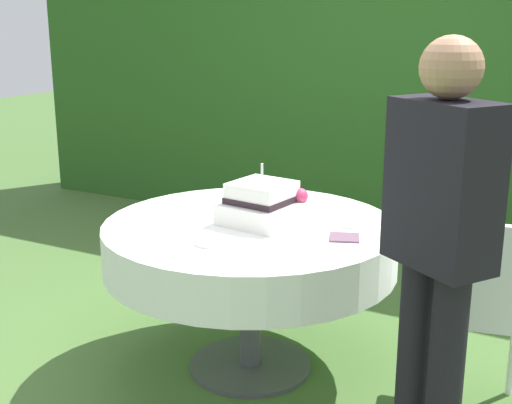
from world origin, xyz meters
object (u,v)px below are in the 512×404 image
(serving_plate_left, at_px, (354,224))
(serving_plate_far, at_px, (211,243))
(napkin_stack, at_px, (344,237))
(wedding_cake, at_px, (263,204))
(garden_chair, at_px, (483,300))
(standing_person, at_px, (438,242))
(serving_plate_near, at_px, (286,194))
(cake_table, at_px, (250,246))

(serving_plate_left, bearing_deg, serving_plate_far, -128.85)
(napkin_stack, bearing_deg, wedding_cake, 175.03)
(garden_chair, distance_m, standing_person, 0.66)
(wedding_cake, relative_size, serving_plate_left, 2.59)
(napkin_stack, xyz_separation_m, standing_person, (0.50, -0.45, 0.19))
(serving_plate_near, relative_size, garden_chair, 0.16)
(serving_plate_left, xyz_separation_m, standing_person, (0.53, -0.65, 0.19))
(cake_table, height_order, serving_plate_far, serving_plate_far)
(cake_table, distance_m, napkin_stack, 0.48)
(serving_plate_near, bearing_deg, garden_chair, -22.95)
(garden_chair, relative_size, standing_person, 0.56)
(wedding_cake, height_order, serving_plate_near, wedding_cake)
(napkin_stack, distance_m, garden_chair, 0.61)
(napkin_stack, bearing_deg, cake_table, 179.18)
(napkin_stack, bearing_deg, standing_person, -42.09)
(serving_plate_left, relative_size, standing_person, 0.09)
(serving_plate_far, xyz_separation_m, napkin_stack, (0.46, 0.34, -0.00))
(serving_plate_near, bearing_deg, wedding_cake, -76.09)
(serving_plate_left, xyz_separation_m, garden_chair, (0.61, -0.13, -0.20))
(serving_plate_near, bearing_deg, serving_plate_far, -85.04)
(cake_table, xyz_separation_m, serving_plate_far, (0.00, -0.34, 0.12))
(wedding_cake, bearing_deg, serving_plate_left, 23.15)
(cake_table, bearing_deg, wedding_cake, 30.24)
(serving_plate_left, height_order, garden_chair, garden_chair)
(serving_plate_near, height_order, standing_person, standing_person)
(serving_plate_far, relative_size, serving_plate_left, 0.96)
(standing_person, bearing_deg, serving_plate_near, 136.23)
(wedding_cake, xyz_separation_m, standing_person, (0.91, -0.49, 0.11))
(wedding_cake, distance_m, serving_plate_far, 0.39)
(serving_plate_far, bearing_deg, napkin_stack, 36.01)
(serving_plate_far, distance_m, garden_chair, 1.14)
(cake_table, distance_m, serving_plate_left, 0.49)
(serving_plate_near, height_order, serving_plate_left, same)
(cake_table, xyz_separation_m, wedding_cake, (0.05, 0.03, 0.20))
(serving_plate_near, height_order, serving_plate_far, same)
(cake_table, distance_m, garden_chair, 1.05)
(napkin_stack, bearing_deg, serving_plate_left, 98.98)
(cake_table, bearing_deg, serving_plate_near, 98.00)
(serving_plate_far, bearing_deg, standing_person, -6.74)
(serving_plate_left, bearing_deg, wedding_cake, -156.85)
(serving_plate_near, bearing_deg, cake_table, -82.00)
(wedding_cake, distance_m, garden_chair, 1.03)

